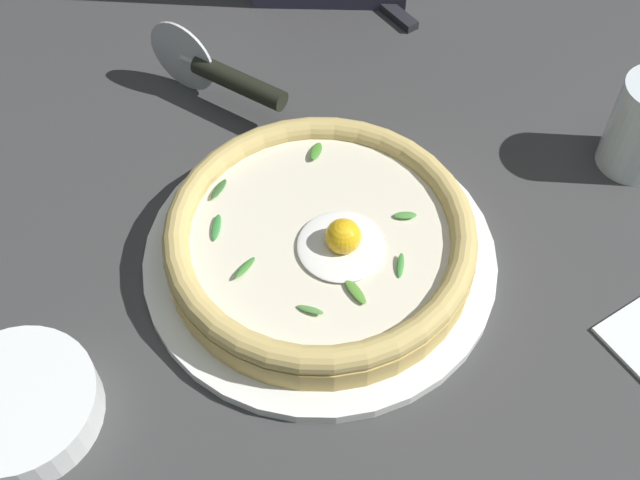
% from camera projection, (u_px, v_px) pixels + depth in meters
% --- Properties ---
extents(ground_plane, '(2.40, 2.40, 0.03)m').
position_uv_depth(ground_plane, '(300.00, 293.00, 0.73)').
color(ground_plane, '#393939').
rests_on(ground_plane, ground).
extents(pizza_plate, '(0.32, 0.32, 0.01)m').
position_uv_depth(pizza_plate, '(320.00, 257.00, 0.73)').
color(pizza_plate, white).
rests_on(pizza_plate, ground).
extents(pizza, '(0.28, 0.28, 0.06)m').
position_uv_depth(pizza, '(320.00, 239.00, 0.71)').
color(pizza, tan).
rests_on(pizza, pizza_plate).
extents(side_bowl, '(0.13, 0.13, 0.03)m').
position_uv_depth(side_bowl, '(19.00, 406.00, 0.63)').
color(side_bowl, white).
rests_on(side_bowl, ground).
extents(pizza_cutter, '(0.09, 0.16, 0.08)m').
position_uv_depth(pizza_cutter, '(222.00, 75.00, 0.82)').
color(pizza_cutter, silver).
rests_on(pizza_cutter, ground).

